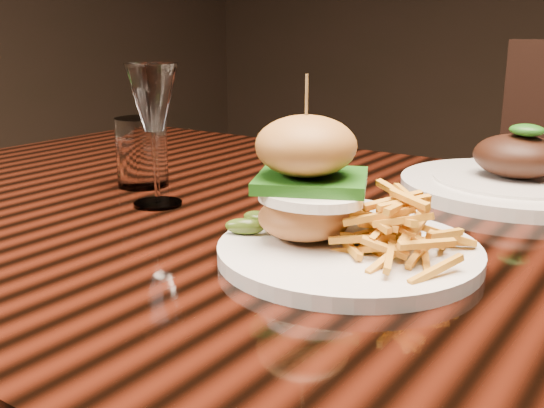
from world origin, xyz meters
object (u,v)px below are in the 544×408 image
Objects in this scene: far_dish at (515,179)px; burger_plate at (344,213)px; wine_glass at (153,103)px; dining_table at (351,287)px.

burger_plate is at bearing -100.74° from far_dish.
far_dish is at bearing 66.32° from burger_plate.
far_dish is (0.37, 0.34, -0.12)m from wine_glass.
burger_plate reaches higher than far_dish.
dining_table is at bearing 99.45° from burger_plate.
burger_plate is (0.04, -0.10, 0.12)m from dining_table.
burger_plate is 0.84× the size of far_dish.
burger_plate is at bearing -67.61° from dining_table.
far_dish is (0.11, 0.27, 0.10)m from dining_table.
dining_table is 0.34m from wine_glass.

